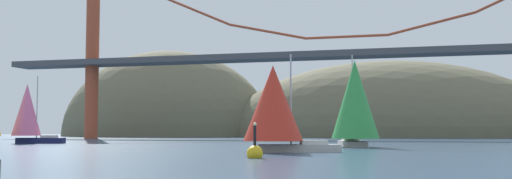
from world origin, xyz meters
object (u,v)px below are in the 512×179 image
sailboat_green_sail (355,101)px  sailboat_scarlet_sail (275,105)px  channel_buoy (255,153)px  sailboat_pink_spinnaker (28,112)px

sailboat_green_sail → sailboat_scarlet_sail: 17.31m
channel_buoy → sailboat_pink_spinnaker: bearing=143.1°
sailboat_pink_spinnaker → channel_buoy: (40.53, -30.45, -3.84)m
sailboat_pink_spinnaker → sailboat_scarlet_sail: 44.55m
sailboat_scarlet_sail → channel_buoy: bearing=-83.9°
sailboat_pink_spinnaker → sailboat_scarlet_sail: (39.48, -20.63, -0.26)m
sailboat_green_sail → sailboat_pink_spinnaker: size_ratio=1.12×
sailboat_scarlet_sail → sailboat_pink_spinnaker: bearing=152.4°
channel_buoy → sailboat_scarlet_sail: bearing=96.1°
sailboat_green_sail → sailboat_scarlet_sail: (-4.95, -16.55, -1.01)m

